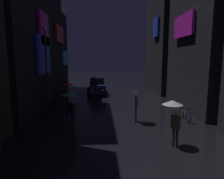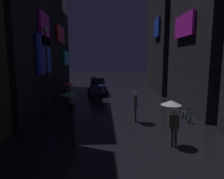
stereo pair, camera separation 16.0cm
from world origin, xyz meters
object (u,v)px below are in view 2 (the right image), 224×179
Objects in this scene: pedestrian_midstreet_centre_green at (69,100)px; streetlamp_left_far at (47,59)px; pedestrian_foreground_left_clear at (172,111)px; car_distant at (98,86)px; bicycle_parked_at_storefront at (185,115)px; pedestrian_foreground_right_black at (136,96)px; pedestrian_midstreet_left_red at (68,88)px.

pedestrian_midstreet_centre_green is 0.33× the size of streetlamp_left_far.
pedestrian_foreground_left_clear is 0.50× the size of car_distant.
car_distant reaches higher than bicycle_parked_at_storefront.
pedestrian_foreground_right_black is at bearing -174.73° from bicycle_parked_at_storefront.
pedestrian_foreground_right_black and pedestrian_midstreet_left_red have the same top height.
bicycle_parked_at_storefront is (3.22, 0.30, -1.28)m from pedestrian_foreground_right_black.
car_distant is (1.31, 11.16, -0.74)m from pedestrian_midstreet_centre_green.
pedestrian_foreground_right_black is at bearing 106.06° from pedestrian_foreground_left_clear.
pedestrian_midstreet_centre_green is at bearing -62.74° from streetlamp_left_far.
pedestrian_midstreet_centre_green is at bearing -79.31° from pedestrian_midstreet_left_red.
pedestrian_midstreet_centre_green is at bearing -96.71° from car_distant.
car_distant is at bearing 104.23° from pedestrian_foreground_right_black.
streetlamp_left_far is (-9.60, 3.61, 3.50)m from bicycle_parked_at_storefront.
pedestrian_foreground_left_clear is (4.94, -2.65, 0.00)m from pedestrian_midstreet_centre_green.
pedestrian_midstreet_centre_green is 7.36m from bicycle_parked_at_storefront.
bicycle_parked_at_storefront is at bearing -22.87° from pedestrian_midstreet_left_red.
bicycle_parked_at_storefront is at bearing -20.60° from streetlamp_left_far.
pedestrian_midstreet_left_red is at bearing 100.69° from pedestrian_midstreet_centre_green.
pedestrian_midstreet_left_red is 1.16× the size of bicycle_parked_at_storefront.
streetlamp_left_far reaches higher than pedestrian_midstreet_centre_green.
pedestrian_midstreet_centre_green is 5.61m from pedestrian_foreground_left_clear.
pedestrian_midstreet_centre_green is 4.02m from pedestrian_foreground_right_black.
pedestrian_midstreet_left_red is 0.50× the size of car_distant.
pedestrian_foreground_left_clear is 1.00× the size of pedestrian_foreground_right_black.
pedestrian_foreground_right_black is at bearing -37.54° from pedestrian_midstreet_left_red.
pedestrian_foreground_left_clear is at bearing -28.27° from pedestrian_midstreet_centre_green.
streetlamp_left_far is (-6.38, 3.91, 2.22)m from pedestrian_foreground_right_black.
bicycle_parked_at_storefront is at bearing 5.27° from pedestrian_foreground_right_black.
pedestrian_foreground_left_clear is at bearing -73.94° from pedestrian_foreground_right_black.
car_distant is at bearing 120.24° from bicycle_parked_at_storefront.
pedestrian_foreground_right_black is at bearing -31.49° from streetlamp_left_far.
car_distant is at bearing 104.70° from pedestrian_foreground_left_clear.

